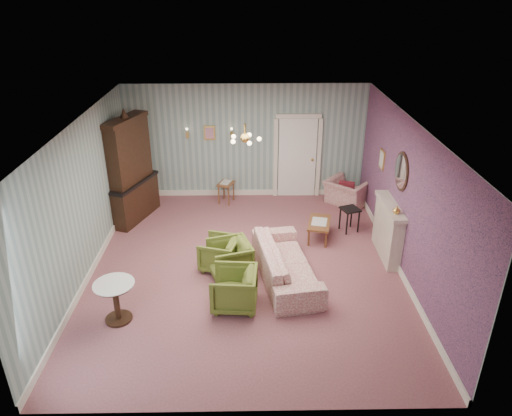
{
  "coord_description": "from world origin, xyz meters",
  "views": [
    {
      "loc": [
        0.06,
        -8.02,
        5.16
      ],
      "look_at": [
        0.2,
        0.4,
        1.1
      ],
      "focal_mm": 33.54,
      "sensor_mm": 36.0,
      "label": 1
    }
  ],
  "objects_px": {
    "fireplace": "(388,230)",
    "wingback_chair": "(347,188)",
    "olive_chair_b": "(230,257)",
    "olive_chair_c": "(220,252)",
    "sofa_chintz": "(286,257)",
    "pedestal_table": "(116,302)",
    "dresser": "(130,167)",
    "olive_chair_a": "(234,287)",
    "coffee_table": "(319,230)",
    "side_table_black": "(349,220)"
  },
  "relations": [
    {
      "from": "olive_chair_c",
      "to": "dresser",
      "type": "xyz_separation_m",
      "value": [
        -2.13,
        2.24,
        0.93
      ]
    },
    {
      "from": "olive_chair_c",
      "to": "dresser",
      "type": "bearing_deg",
      "value": -119.96
    },
    {
      "from": "wingback_chair",
      "to": "coffee_table",
      "type": "distance_m",
      "value": 2.04
    },
    {
      "from": "dresser",
      "to": "pedestal_table",
      "type": "bearing_deg",
      "value": -62.23
    },
    {
      "from": "olive_chair_c",
      "to": "pedestal_table",
      "type": "relative_size",
      "value": 0.97
    },
    {
      "from": "fireplace",
      "to": "wingback_chair",
      "type": "bearing_deg",
      "value": 97.67
    },
    {
      "from": "pedestal_table",
      "to": "fireplace",
      "type": "bearing_deg",
      "value": 21.69
    },
    {
      "from": "olive_chair_c",
      "to": "olive_chair_a",
      "type": "bearing_deg",
      "value": 30.6
    },
    {
      "from": "sofa_chintz",
      "to": "side_table_black",
      "type": "xyz_separation_m",
      "value": [
        1.56,
        1.85,
        -0.18
      ]
    },
    {
      "from": "olive_chair_b",
      "to": "olive_chair_c",
      "type": "bearing_deg",
      "value": -158.42
    },
    {
      "from": "sofa_chintz",
      "to": "pedestal_table",
      "type": "distance_m",
      "value": 3.12
    },
    {
      "from": "fireplace",
      "to": "side_table_black",
      "type": "relative_size",
      "value": 2.5
    },
    {
      "from": "olive_chair_a",
      "to": "fireplace",
      "type": "distance_m",
      "value": 3.48
    },
    {
      "from": "wingback_chair",
      "to": "side_table_black",
      "type": "height_order",
      "value": "wingback_chair"
    },
    {
      "from": "olive_chair_c",
      "to": "pedestal_table",
      "type": "xyz_separation_m",
      "value": [
        -1.62,
        -1.57,
        0.01
      ]
    },
    {
      "from": "sofa_chintz",
      "to": "side_table_black",
      "type": "relative_size",
      "value": 4.16
    },
    {
      "from": "olive_chair_c",
      "to": "coffee_table",
      "type": "xyz_separation_m",
      "value": [
        2.1,
        1.13,
        -0.15
      ]
    },
    {
      "from": "coffee_table",
      "to": "pedestal_table",
      "type": "distance_m",
      "value": 4.59
    },
    {
      "from": "dresser",
      "to": "side_table_black",
      "type": "height_order",
      "value": "dresser"
    },
    {
      "from": "olive_chair_a",
      "to": "wingback_chair",
      "type": "height_order",
      "value": "wingback_chair"
    },
    {
      "from": "dresser",
      "to": "coffee_table",
      "type": "height_order",
      "value": "dresser"
    },
    {
      "from": "wingback_chair",
      "to": "olive_chair_c",
      "type": "bearing_deg",
      "value": 85.18
    },
    {
      "from": "dresser",
      "to": "coffee_table",
      "type": "xyz_separation_m",
      "value": [
        4.23,
        -1.11,
        -1.08
      ]
    },
    {
      "from": "olive_chair_a",
      "to": "pedestal_table",
      "type": "relative_size",
      "value": 1.07
    },
    {
      "from": "sofa_chintz",
      "to": "coffee_table",
      "type": "height_order",
      "value": "sofa_chintz"
    },
    {
      "from": "coffee_table",
      "to": "fireplace",
      "type": "bearing_deg",
      "value": -29.07
    },
    {
      "from": "sofa_chintz",
      "to": "olive_chair_a",
      "type": "bearing_deg",
      "value": 122.27
    },
    {
      "from": "sofa_chintz",
      "to": "fireplace",
      "type": "bearing_deg",
      "value": -78.95
    },
    {
      "from": "olive_chair_a",
      "to": "pedestal_table",
      "type": "bearing_deg",
      "value": -75.57
    },
    {
      "from": "sofa_chintz",
      "to": "side_table_black",
      "type": "distance_m",
      "value": 2.43
    },
    {
      "from": "olive_chair_a",
      "to": "olive_chair_c",
      "type": "bearing_deg",
      "value": -161.46
    },
    {
      "from": "sofa_chintz",
      "to": "wingback_chair",
      "type": "distance_m",
      "value": 3.74
    },
    {
      "from": "dresser",
      "to": "fireplace",
      "type": "relative_size",
      "value": 1.84
    },
    {
      "from": "fireplace",
      "to": "sofa_chintz",
      "type": "bearing_deg",
      "value": -159.5
    },
    {
      "from": "olive_chair_c",
      "to": "dresser",
      "type": "height_order",
      "value": "dresser"
    },
    {
      "from": "dresser",
      "to": "wingback_chair",
      "type": "bearing_deg",
      "value": 27.54
    },
    {
      "from": "fireplace",
      "to": "coffee_table",
      "type": "xyz_separation_m",
      "value": [
        -1.28,
        0.71,
        -0.37
      ]
    },
    {
      "from": "olive_chair_b",
      "to": "side_table_black",
      "type": "relative_size",
      "value": 1.38
    },
    {
      "from": "wingback_chair",
      "to": "pedestal_table",
      "type": "xyz_separation_m",
      "value": [
        -4.65,
        -4.49,
        -0.06
      ]
    },
    {
      "from": "fireplace",
      "to": "side_table_black",
      "type": "height_order",
      "value": "fireplace"
    },
    {
      "from": "sofa_chintz",
      "to": "dresser",
      "type": "height_order",
      "value": "dresser"
    },
    {
      "from": "olive_chair_a",
      "to": "olive_chair_b",
      "type": "xyz_separation_m",
      "value": [
        -0.11,
        0.98,
        -0.0
      ]
    },
    {
      "from": "wingback_chair",
      "to": "pedestal_table",
      "type": "height_order",
      "value": "wingback_chair"
    },
    {
      "from": "dresser",
      "to": "fireplace",
      "type": "distance_m",
      "value": 5.85
    },
    {
      "from": "sofa_chintz",
      "to": "coffee_table",
      "type": "distance_m",
      "value": 1.73
    },
    {
      "from": "pedestal_table",
      "to": "olive_chair_c",
      "type": "bearing_deg",
      "value": 44.21
    },
    {
      "from": "sofa_chintz",
      "to": "coffee_table",
      "type": "xyz_separation_m",
      "value": [
        0.83,
        1.5,
        -0.25
      ]
    },
    {
      "from": "olive_chair_a",
      "to": "coffee_table",
      "type": "bearing_deg",
      "value": 147.1
    },
    {
      "from": "olive_chair_b",
      "to": "fireplace",
      "type": "distance_m",
      "value": 3.25
    },
    {
      "from": "olive_chair_b",
      "to": "pedestal_table",
      "type": "xyz_separation_m",
      "value": [
        -1.82,
        -1.32,
        -0.02
      ]
    }
  ]
}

